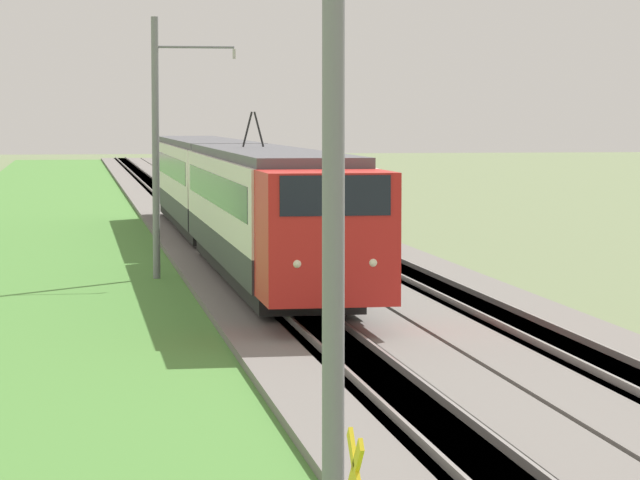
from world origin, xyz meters
The scene contains 8 objects.
ballast_main centered at (50.00, 0.00, 0.15)m, with size 240.00×4.40×0.30m.
ballast_adjacent centered at (50.00, -4.52, 0.15)m, with size 240.00×4.40×0.30m.
track_main centered at (50.00, 0.00, 0.16)m, with size 240.00×1.57×0.45m.
track_adjacent centered at (50.00, -4.52, 0.16)m, with size 240.00×1.57×0.45m.
grass_verge centered at (50.00, 5.78, 0.06)m, with size 240.00×12.17×0.12m.
passenger_train centered at (47.16, 0.00, 2.44)m, with size 42.90×2.98×5.19m.
catenary_mast_near centered at (8.60, 2.89, 4.28)m, with size 0.22×2.56×8.27m.
catenary_mast_mid centered at (40.22, 2.89, 4.15)m, with size 0.22×2.56×8.03m.
Camera 1 is at (-5.80, 5.44, 5.03)m, focal length 85.00 mm.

